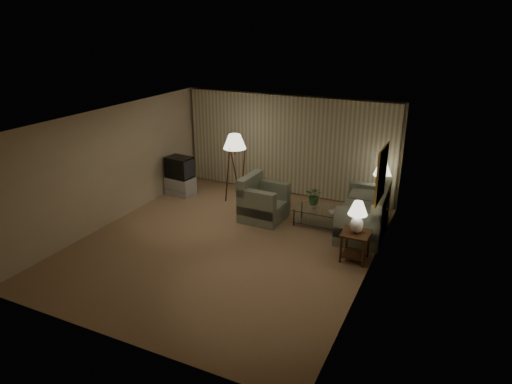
{
  "coord_description": "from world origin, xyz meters",
  "views": [
    {
      "loc": [
        4.32,
        -7.71,
        4.54
      ],
      "look_at": [
        0.4,
        0.6,
        1.04
      ],
      "focal_mm": 32.0,
      "sensor_mm": 36.0,
      "label": 1
    }
  ],
  "objects_px": {
    "armchair": "(264,203)",
    "table_lamp_near": "(358,214)",
    "crt_tv": "(179,167)",
    "side_table_near": "(355,241)",
    "ottoman": "(261,202)",
    "table_lamp_far": "(382,175)",
    "sofa": "(363,214)",
    "vase": "(314,205)",
    "floor_lamp": "(235,167)",
    "tv_cabinet": "(181,186)",
    "side_table_far": "(379,201)",
    "coffee_table": "(320,215)"
  },
  "relations": [
    {
      "from": "side_table_near",
      "to": "vase",
      "type": "bearing_deg",
      "value": 135.49
    },
    {
      "from": "vase",
      "to": "armchair",
      "type": "bearing_deg",
      "value": -169.5
    },
    {
      "from": "coffee_table",
      "to": "floor_lamp",
      "type": "bearing_deg",
      "value": 167.85
    },
    {
      "from": "table_lamp_near",
      "to": "coffee_table",
      "type": "xyz_separation_m",
      "value": [
        -1.12,
        1.25,
        -0.71
      ]
    },
    {
      "from": "side_table_near",
      "to": "crt_tv",
      "type": "distance_m",
      "value": 5.44
    },
    {
      "from": "floor_lamp",
      "to": "sofa",
      "type": "bearing_deg",
      "value": -7.19
    },
    {
      "from": "table_lamp_near",
      "to": "crt_tv",
      "type": "xyz_separation_m",
      "value": [
        -5.2,
        1.56,
        -0.2
      ]
    },
    {
      "from": "vase",
      "to": "tv_cabinet",
      "type": "bearing_deg",
      "value": 175.52
    },
    {
      "from": "ottoman",
      "to": "vase",
      "type": "relative_size",
      "value": 3.87
    },
    {
      "from": "tv_cabinet",
      "to": "crt_tv",
      "type": "distance_m",
      "value": 0.54
    },
    {
      "from": "table_lamp_far",
      "to": "ottoman",
      "type": "relative_size",
      "value": 1.34
    },
    {
      "from": "side_table_far",
      "to": "vase",
      "type": "xyz_separation_m",
      "value": [
        -1.27,
        -1.2,
        0.1
      ]
    },
    {
      "from": "sofa",
      "to": "table_lamp_near",
      "type": "bearing_deg",
      "value": 2.54
    },
    {
      "from": "sofa",
      "to": "coffee_table",
      "type": "bearing_deg",
      "value": -87.92
    },
    {
      "from": "side_table_near",
      "to": "vase",
      "type": "height_order",
      "value": "side_table_near"
    },
    {
      "from": "table_lamp_near",
      "to": "ottoman",
      "type": "bearing_deg",
      "value": 150.44
    },
    {
      "from": "crt_tv",
      "to": "vase",
      "type": "height_order",
      "value": "crt_tv"
    },
    {
      "from": "tv_cabinet",
      "to": "sofa",
      "type": "bearing_deg",
      "value": 3.62
    },
    {
      "from": "side_table_near",
      "to": "coffee_table",
      "type": "distance_m",
      "value": 1.68
    },
    {
      "from": "coffee_table",
      "to": "crt_tv",
      "type": "height_order",
      "value": "crt_tv"
    },
    {
      "from": "sofa",
      "to": "table_lamp_far",
      "type": "xyz_separation_m",
      "value": [
        0.15,
        1.1,
        0.61
      ]
    },
    {
      "from": "sofa",
      "to": "coffee_table",
      "type": "relative_size",
      "value": 1.66
    },
    {
      "from": "armchair",
      "to": "crt_tv",
      "type": "distance_m",
      "value": 2.82
    },
    {
      "from": "table_lamp_far",
      "to": "coffee_table",
      "type": "distance_m",
      "value": 1.81
    },
    {
      "from": "side_table_near",
      "to": "side_table_far",
      "type": "distance_m",
      "value": 2.45
    },
    {
      "from": "vase",
      "to": "side_table_near",
      "type": "bearing_deg",
      "value": -44.51
    },
    {
      "from": "coffee_table",
      "to": "vase",
      "type": "height_order",
      "value": "vase"
    },
    {
      "from": "armchair",
      "to": "tv_cabinet",
      "type": "height_order",
      "value": "armchair"
    },
    {
      "from": "side_table_near",
      "to": "tv_cabinet",
      "type": "distance_m",
      "value": 5.43
    },
    {
      "from": "tv_cabinet",
      "to": "crt_tv",
      "type": "relative_size",
      "value": 1.13
    },
    {
      "from": "table_lamp_far",
      "to": "crt_tv",
      "type": "xyz_separation_m",
      "value": [
        -5.2,
        -0.89,
        -0.25
      ]
    },
    {
      "from": "ottoman",
      "to": "table_lamp_near",
      "type": "bearing_deg",
      "value": -29.56
    },
    {
      "from": "crt_tv",
      "to": "vase",
      "type": "relative_size",
      "value": 4.99
    },
    {
      "from": "vase",
      "to": "ottoman",
      "type": "bearing_deg",
      "value": 167.92
    },
    {
      "from": "table_lamp_near",
      "to": "side_table_near",
      "type": "bearing_deg",
      "value": 7.13
    },
    {
      "from": "table_lamp_near",
      "to": "crt_tv",
      "type": "distance_m",
      "value": 5.43
    },
    {
      "from": "floor_lamp",
      "to": "ottoman",
      "type": "relative_size",
      "value": 3.27
    },
    {
      "from": "table_lamp_near",
      "to": "sofa",
      "type": "bearing_deg",
      "value": 96.34
    },
    {
      "from": "table_lamp_near",
      "to": "vase",
      "type": "bearing_deg",
      "value": 135.49
    },
    {
      "from": "sofa",
      "to": "side_table_far",
      "type": "xyz_separation_m",
      "value": [
        0.15,
        1.1,
        -0.04
      ]
    },
    {
      "from": "table_lamp_near",
      "to": "crt_tv",
      "type": "height_order",
      "value": "table_lamp_near"
    },
    {
      "from": "armchair",
      "to": "table_lamp_near",
      "type": "relative_size",
      "value": 1.62
    },
    {
      "from": "tv_cabinet",
      "to": "vase",
      "type": "bearing_deg",
      "value": 1.5
    },
    {
      "from": "armchair",
      "to": "ottoman",
      "type": "height_order",
      "value": "armchair"
    },
    {
      "from": "ottoman",
      "to": "crt_tv",
      "type": "bearing_deg",
      "value": -179.7
    },
    {
      "from": "sofa",
      "to": "side_table_near",
      "type": "bearing_deg",
      "value": 2.54
    },
    {
      "from": "armchair",
      "to": "side_table_near",
      "type": "distance_m",
      "value": 2.67
    },
    {
      "from": "tv_cabinet",
      "to": "table_lamp_far",
      "type": "bearing_deg",
      "value": 15.68
    },
    {
      "from": "side_table_far",
      "to": "tv_cabinet",
      "type": "bearing_deg",
      "value": -170.3
    },
    {
      "from": "table_lamp_near",
      "to": "crt_tv",
      "type": "relative_size",
      "value": 0.92
    }
  ]
}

